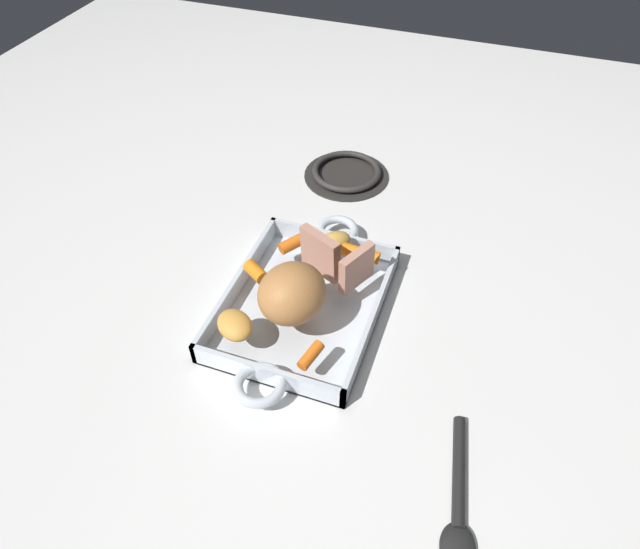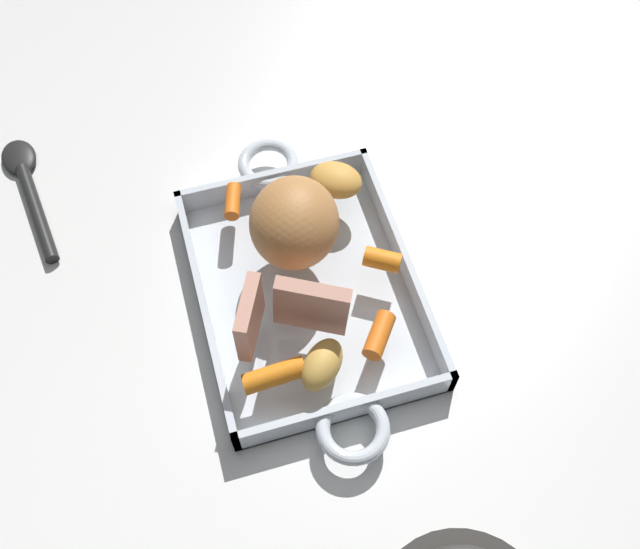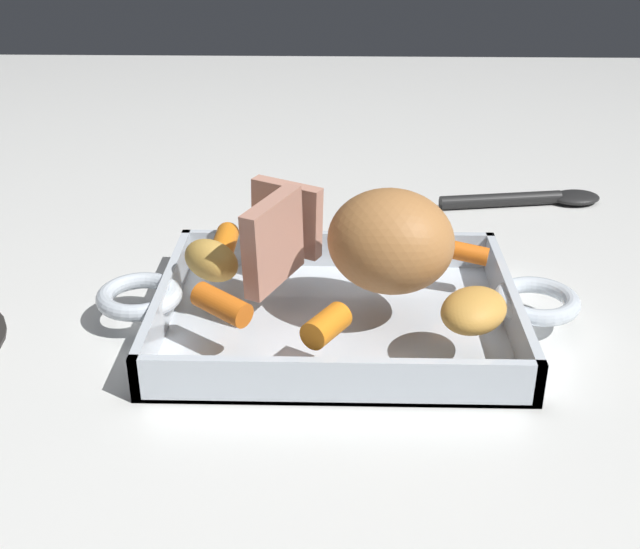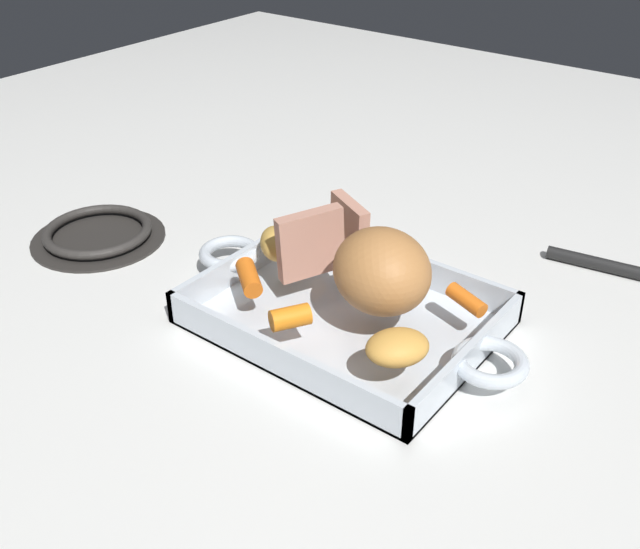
# 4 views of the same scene
# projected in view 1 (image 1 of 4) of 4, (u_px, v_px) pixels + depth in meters

# --- Properties ---
(ground_plane) EXTENTS (2.32, 2.32, 0.00)m
(ground_plane) POSITION_uv_depth(u_px,v_px,m) (304.00, 309.00, 0.95)
(ground_plane) COLOR silver
(roasting_dish) EXTENTS (0.43, 0.25, 0.04)m
(roasting_dish) POSITION_uv_depth(u_px,v_px,m) (304.00, 304.00, 0.94)
(roasting_dish) COLOR silver
(roasting_dish) RESTS_ON ground_plane
(pork_roast) EXTENTS (0.14, 0.13, 0.09)m
(pork_roast) POSITION_uv_depth(u_px,v_px,m) (291.00, 293.00, 0.85)
(pork_roast) COLOR #B3753F
(pork_roast) RESTS_ON roasting_dish
(roast_slice_outer) EXTENTS (0.05, 0.08, 0.08)m
(roast_slice_outer) POSITION_uv_depth(u_px,v_px,m) (320.00, 254.00, 0.92)
(roast_slice_outer) COLOR tan
(roast_slice_outer) RESTS_ON roasting_dish
(roast_slice_thick) EXTENTS (0.07, 0.04, 0.07)m
(roast_slice_thick) POSITION_uv_depth(u_px,v_px,m) (357.00, 268.00, 0.91)
(roast_slice_thick) COLOR tan
(roast_slice_thick) RESTS_ON roasting_dish
(baby_carrot_center_left) EXTENTS (0.05, 0.03, 0.02)m
(baby_carrot_center_left) POSITION_uv_depth(u_px,v_px,m) (311.00, 355.00, 0.82)
(baby_carrot_center_left) COLOR orange
(baby_carrot_center_left) RESTS_ON roasting_dish
(baby_carrot_long) EXTENTS (0.06, 0.05, 0.03)m
(baby_carrot_long) POSITION_uv_depth(u_px,v_px,m) (293.00, 243.00, 0.98)
(baby_carrot_long) COLOR orange
(baby_carrot_long) RESTS_ON roasting_dish
(baby_carrot_southeast) EXTENTS (0.02, 0.07, 0.03)m
(baby_carrot_southeast) POSITION_uv_depth(u_px,v_px,m) (361.00, 253.00, 0.97)
(baby_carrot_southeast) COLOR orange
(baby_carrot_southeast) RESTS_ON roasting_dish
(baby_carrot_northwest) EXTENTS (0.04, 0.05, 0.02)m
(baby_carrot_northwest) POSITION_uv_depth(u_px,v_px,m) (256.00, 272.00, 0.93)
(baby_carrot_northwest) COLOR orange
(baby_carrot_northwest) RESTS_ON roasting_dish
(potato_whole) EXTENTS (0.07, 0.07, 0.04)m
(potato_whole) POSITION_uv_depth(u_px,v_px,m) (334.00, 242.00, 0.98)
(potato_whole) COLOR gold
(potato_whole) RESTS_ON roasting_dish
(potato_near_roast) EXTENTS (0.08, 0.08, 0.03)m
(potato_near_roast) POSITION_uv_depth(u_px,v_px,m) (235.00, 325.00, 0.85)
(potato_near_roast) COLOR gold
(potato_near_roast) RESTS_ON roasting_dish
(stove_burner_rear) EXTENTS (0.18, 0.18, 0.02)m
(stove_burner_rear) POSITION_uv_depth(u_px,v_px,m) (346.00, 173.00, 1.20)
(stove_burner_rear) COLOR #282623
(stove_burner_rear) RESTS_ON ground_plane
(serving_spoon) EXTENTS (0.21, 0.06, 0.02)m
(serving_spoon) POSITION_uv_depth(u_px,v_px,m) (458.00, 503.00, 0.71)
(serving_spoon) COLOR black
(serving_spoon) RESTS_ON ground_plane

